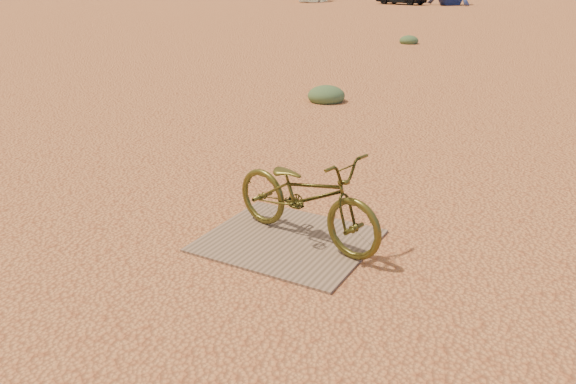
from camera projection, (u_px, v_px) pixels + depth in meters
The scene contains 5 objects.
ground at pixel (331, 237), 5.07m from camera, with size 120.00×120.00×0.00m, color tan.
plywood_board at pixel (288, 240), 4.97m from camera, with size 1.42×1.24×0.02m, color #86695A.
bicycle at pixel (306, 196), 4.83m from camera, with size 0.55×1.57×0.83m, color #454318.
kale_a at pixel (326, 101), 10.42m from camera, with size 0.69×0.69×0.38m, color #4F7048.
kale_c at pixel (409, 44), 18.93m from camera, with size 0.63×0.63×0.35m, color #4F7048.
Camera 1 is at (1.89, -4.18, 2.22)m, focal length 35.00 mm.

